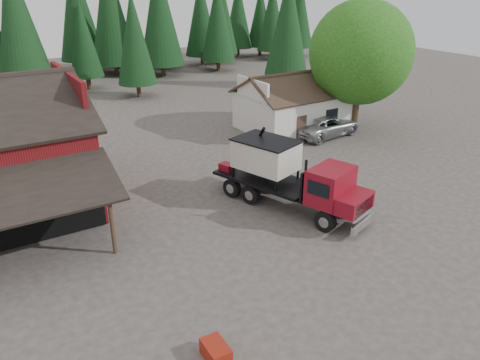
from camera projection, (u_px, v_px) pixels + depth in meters
ground at (243, 240)px, 22.61m from camera, size 120.00×120.00×0.00m
farmhouse at (293, 108)px, 38.29m from camera, size 8.60×6.42×4.65m
deciduous_tree at (361, 57)px, 36.15m from camera, size 8.00×8.00×10.20m
conifer_backdrop at (55, 82)px, 55.28m from camera, size 76.00×16.00×16.00m
near_pine_b at (134, 38)px, 46.44m from camera, size 3.96×3.96×10.40m
near_pine_c at (288, 23)px, 50.62m from camera, size 4.84×4.84×12.40m
near_pine_d at (16, 24)px, 44.14m from camera, size 5.28×5.28×13.40m
feed_truck at (289, 174)px, 25.10m from camera, size 5.10×9.35×4.09m
silver_car at (326, 126)px, 36.78m from camera, size 6.14×3.29×1.64m
equip_box at (216, 352)px, 15.51m from camera, size 0.73×1.12×0.60m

